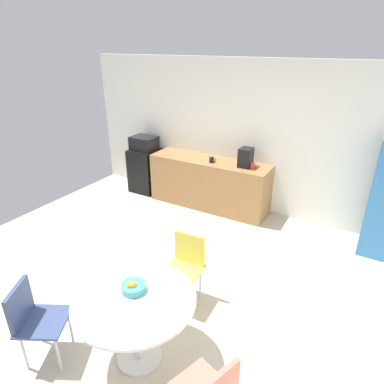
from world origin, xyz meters
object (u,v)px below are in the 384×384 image
Objects in this scene: round_table at (135,310)px; mug_white at (252,165)px; microwave at (144,143)px; mini_fridge at (146,170)px; chair_yellow at (186,261)px; mug_green at (212,160)px; chair_navy at (32,314)px; coffee_maker at (246,158)px; fruit_bowl at (133,287)px.

mug_white is (-0.16, 3.28, 0.34)m from round_table.
round_table is (2.41, -3.29, -0.39)m from microwave.
mini_fridge reaches higher than chair_yellow.
mug_green is (1.54, -0.10, 0.51)m from mini_fridge.
mini_fridge is 4.08m from round_table.
microwave is 4.08m from chair_navy.
chair_yellow is 6.43× the size of mug_white.
microwave is at bearing 0.00° from mini_fridge.
mug_white reaches higher than round_table.
mug_green is at bearing 110.14° from chair_yellow.
coffee_maker is at bearing 0.00° from microwave.
chair_navy is 6.43× the size of mug_white.
chair_navy and chair_yellow have the same top height.
mug_white is 0.40× the size of coffee_maker.
coffee_maker is at bearing 9.29° from mug_green.
round_table is at bearing -53.78° from mini_fridge.
mini_fridge is 1.82× the size of microwave.
fruit_bowl is 3.22m from mug_green.
mug_green is at bearing -170.71° from coffee_maker.
mug_green is (-0.71, -0.09, 0.00)m from mug_white.
mini_fridge reaches higher than chair_navy.
mug_green reaches higher than mini_fridge.
mini_fridge is 1.63m from mug_green.
microwave is at bearing 126.22° from round_table.
mug_green is (-0.80, 3.12, 0.16)m from fruit_bowl.
mug_white is at bearing -1.76° from coffee_maker.
mug_green is (1.54, -0.10, -0.05)m from microwave.
coffee_maker is at bearing 94.92° from round_table.
microwave reaches higher than mug_green.
mug_white is 0.71m from mug_green.
fruit_bowl is (-0.07, 0.07, 0.18)m from round_table.
round_table is 0.20m from fruit_bowl.
mug_white is (-0.11, 2.31, 0.43)m from chair_yellow.
mini_fridge is at bearing 0.00° from microwave.
chair_yellow is 0.94m from fruit_bowl.
mini_fridge is at bearing 176.47° from mug_green.
mini_fridge is 1.05× the size of chair_yellow.
chair_navy is at bearing -98.68° from coffee_maker.
chair_navy is at bearing -151.76° from round_table.
mug_green reaches higher than chair_yellow.
round_table is at bearing 28.24° from chair_navy.
mug_white is 0.17m from coffee_maker.
microwave is 0.58× the size of chair_navy.
mini_fridge is at bearing 135.48° from chair_yellow.
mini_fridge is at bearing 179.90° from mug_white.
mini_fridge is at bearing 180.00° from coffee_maker.
chair_navy is (1.55, -3.75, -0.48)m from microwave.
mini_fridge is 6.76× the size of mug_white.
chair_navy is 3.68m from mug_green.
chair_navy is 3.60× the size of fruit_bowl.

